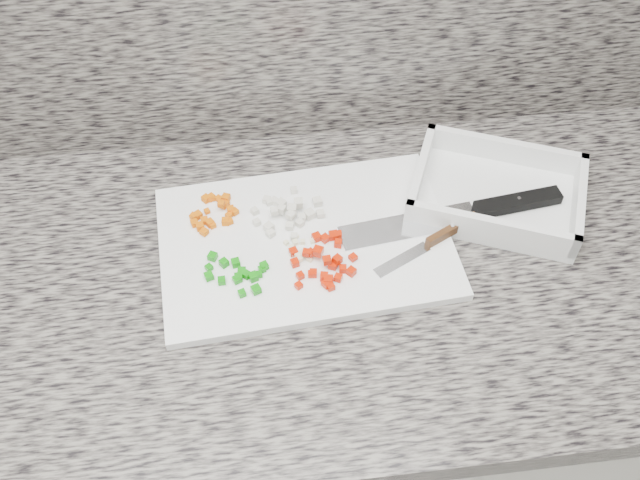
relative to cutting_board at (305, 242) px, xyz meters
The scene contains 11 objects.
cabinet 0.49m from the cutting_board, 156.79° to the right, with size 3.92×0.62×0.86m, color silver.
countertop 0.12m from the cutting_board, 156.79° to the right, with size 3.96×0.64×0.04m, color slate.
cutting_board is the anchor object (origin of this frame).
carrot_pile 0.15m from the cutting_board, 154.02° to the left, with size 0.08×0.08×0.02m.
onion_pile 0.06m from the cutting_board, 113.10° to the left, with size 0.11×0.10×0.02m.
green_pepper_pile 0.12m from the cutting_board, 152.02° to the right, with size 0.09×0.08×0.01m.
red_pepper_pile 0.06m from the cutting_board, 64.76° to the right, with size 0.10×0.11×0.02m.
garlic_pile 0.03m from the cutting_board, 113.49° to the right, with size 0.05×0.06×0.01m.
chef_knife 0.28m from the cutting_board, ahead, with size 0.36×0.08×0.02m.
paring_knife 0.20m from the cutting_board, ahead, with size 0.17×0.10×0.02m.
tray 0.31m from the cutting_board, ahead, with size 0.31×0.27×0.05m.
Camera 1 is at (0.05, 0.82, 1.75)m, focal length 40.00 mm.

